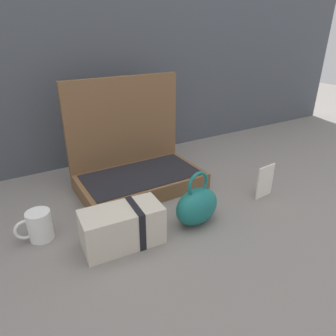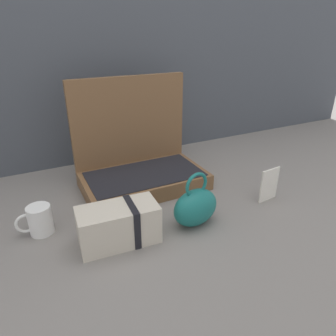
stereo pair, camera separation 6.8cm
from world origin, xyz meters
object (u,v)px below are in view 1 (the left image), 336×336
at_px(coffee_mug, 39,226).
at_px(info_card_left, 265,181).
at_px(teal_pouch_handbag, 197,205).
at_px(cream_toiletry_bag, 123,227).
at_px(open_suitcase, 135,162).

relative_size(coffee_mug, info_card_left, 0.86).
bearing_deg(teal_pouch_handbag, cream_toiletry_bag, 174.63).
distance_m(open_suitcase, info_card_left, 0.52).
bearing_deg(cream_toiletry_bag, teal_pouch_handbag, -5.37).
relative_size(open_suitcase, cream_toiletry_bag, 1.99).
distance_m(teal_pouch_handbag, cream_toiletry_bag, 0.25).
xyz_separation_m(open_suitcase, coffee_mug, (-0.41, -0.18, -0.05)).
xyz_separation_m(cream_toiletry_bag, coffee_mug, (-0.22, 0.15, -0.01)).
height_order(open_suitcase, teal_pouch_handbag, open_suitcase).
bearing_deg(info_card_left, teal_pouch_handbag, 176.26).
height_order(teal_pouch_handbag, cream_toiletry_bag, teal_pouch_handbag).
bearing_deg(info_card_left, cream_toiletry_bag, 173.16).
height_order(open_suitcase, info_card_left, open_suitcase).
height_order(teal_pouch_handbag, info_card_left, teal_pouch_handbag).
height_order(open_suitcase, coffee_mug, open_suitcase).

